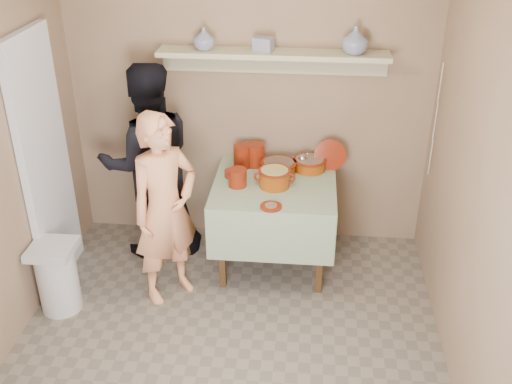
# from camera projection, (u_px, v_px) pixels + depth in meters

# --- Properties ---
(ground) EXTENTS (3.50, 3.50, 0.00)m
(ground) POSITION_uv_depth(u_px,v_px,m) (223.00, 368.00, 4.02)
(ground) COLOR #72675A
(ground) RESTS_ON ground
(tile_panel) EXTENTS (0.06, 0.70, 2.00)m
(tile_panel) POSITION_uv_depth(u_px,v_px,m) (46.00, 164.00, 4.50)
(tile_panel) COLOR silver
(tile_panel) RESTS_ON ground
(plate_stack_a) EXTENTS (0.15, 0.15, 0.20)m
(plate_stack_a) POSITION_uv_depth(u_px,v_px,m) (242.00, 156.00, 4.96)
(plate_stack_a) COLOR #691405
(plate_stack_a) RESTS_ON serving_table
(plate_stack_b) EXTENTS (0.16, 0.16, 0.19)m
(plate_stack_b) POSITION_uv_depth(u_px,v_px,m) (255.00, 155.00, 4.99)
(plate_stack_b) COLOR #691405
(plate_stack_b) RESTS_ON serving_table
(bowl_stack) EXTENTS (0.14, 0.14, 0.14)m
(bowl_stack) POSITION_uv_depth(u_px,v_px,m) (238.00, 178.00, 4.67)
(bowl_stack) COLOR #691405
(bowl_stack) RESTS_ON serving_table
(empty_bowl) EXTENTS (0.17, 0.17, 0.05)m
(empty_bowl) POSITION_uv_depth(u_px,v_px,m) (235.00, 174.00, 4.84)
(empty_bowl) COLOR #691405
(empty_bowl) RESTS_ON serving_table
(propped_lid) EXTENTS (0.26, 0.08, 0.26)m
(propped_lid) POSITION_uv_depth(u_px,v_px,m) (330.00, 155.00, 4.93)
(propped_lid) COLOR #691405
(propped_lid) RESTS_ON serving_table
(vase_right) EXTENTS (0.22, 0.22, 0.21)m
(vase_right) POSITION_uv_depth(u_px,v_px,m) (355.00, 40.00, 4.49)
(vase_right) COLOR navy
(vase_right) RESTS_ON wall_shelf
(vase_left) EXTENTS (0.24, 0.24, 0.18)m
(vase_left) POSITION_uv_depth(u_px,v_px,m) (204.00, 39.00, 4.60)
(vase_left) COLOR navy
(vase_left) RESTS_ON wall_shelf
(ceramic_box) EXTENTS (0.17, 0.14, 0.10)m
(ceramic_box) POSITION_uv_depth(u_px,v_px,m) (263.00, 44.00, 4.59)
(ceramic_box) COLOR navy
(ceramic_box) RESTS_ON wall_shelf
(person_cook) EXTENTS (0.64, 0.65, 1.51)m
(person_cook) POSITION_uv_depth(u_px,v_px,m) (165.00, 210.00, 4.39)
(person_cook) COLOR #F19968
(person_cook) RESTS_ON ground
(person_helper) EXTENTS (0.99, 0.90, 1.68)m
(person_helper) POSITION_uv_depth(u_px,v_px,m) (149.00, 163.00, 4.90)
(person_helper) COLOR black
(person_helper) RESTS_ON ground
(room_shell) EXTENTS (3.04, 3.54, 2.62)m
(room_shell) POSITION_uv_depth(u_px,v_px,m) (216.00, 149.00, 3.26)
(room_shell) COLOR #94755A
(room_shell) RESTS_ON ground
(serving_table) EXTENTS (0.97, 0.97, 0.76)m
(serving_table) POSITION_uv_depth(u_px,v_px,m) (275.00, 195.00, 4.82)
(serving_table) COLOR #4C2D16
(serving_table) RESTS_ON ground
(cazuela_meat_a) EXTENTS (0.30, 0.30, 0.10)m
(cazuela_meat_a) POSITION_uv_depth(u_px,v_px,m) (278.00, 166.00, 4.88)
(cazuela_meat_a) COLOR maroon
(cazuela_meat_a) RESTS_ON serving_table
(cazuela_meat_b) EXTENTS (0.28, 0.28, 0.10)m
(cazuela_meat_b) POSITION_uv_depth(u_px,v_px,m) (310.00, 163.00, 4.93)
(cazuela_meat_b) COLOR maroon
(cazuela_meat_b) RESTS_ON serving_table
(ladle) EXTENTS (0.08, 0.26, 0.19)m
(ladle) POSITION_uv_depth(u_px,v_px,m) (303.00, 158.00, 4.89)
(ladle) COLOR silver
(ladle) RESTS_ON cazuela_meat_b
(cazuela_rice) EXTENTS (0.33, 0.25, 0.14)m
(cazuela_rice) POSITION_uv_depth(u_px,v_px,m) (274.00, 177.00, 4.66)
(cazuela_rice) COLOR maroon
(cazuela_rice) RESTS_ON serving_table
(front_plate) EXTENTS (0.16, 0.16, 0.03)m
(front_plate) POSITION_uv_depth(u_px,v_px,m) (271.00, 206.00, 4.39)
(front_plate) COLOR #691405
(front_plate) RESTS_ON serving_table
(wall_shelf) EXTENTS (1.80, 0.25, 0.21)m
(wall_shelf) POSITION_uv_depth(u_px,v_px,m) (273.00, 56.00, 4.66)
(wall_shelf) COLOR #BCB38C
(wall_shelf) RESTS_ON room_shell
(trash_bin) EXTENTS (0.32, 0.32, 0.56)m
(trash_bin) POSITION_uv_depth(u_px,v_px,m) (57.00, 277.00, 4.45)
(trash_bin) COLOR silver
(trash_bin) RESTS_ON ground
(electrical_cord) EXTENTS (0.01, 0.05, 0.90)m
(electrical_cord) POSITION_uv_depth(u_px,v_px,m) (435.00, 121.00, 4.60)
(electrical_cord) COLOR silver
(electrical_cord) RESTS_ON wall_shelf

